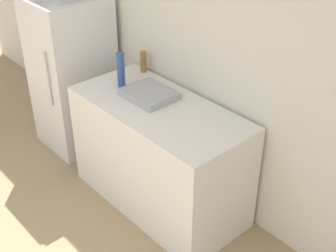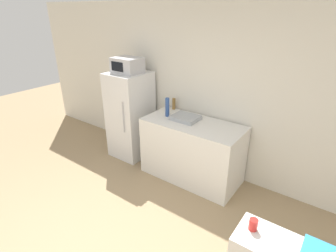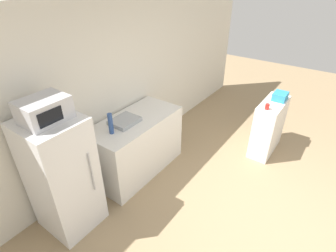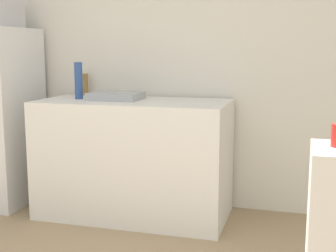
% 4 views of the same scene
% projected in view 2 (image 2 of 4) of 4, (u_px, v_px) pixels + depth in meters
% --- Properties ---
extents(wall_back, '(8.00, 0.06, 2.60)m').
position_uv_depth(wall_back, '(210.00, 93.00, 3.99)').
color(wall_back, silver).
rests_on(wall_back, ground_plane).
extents(refrigerator, '(0.63, 0.68, 1.51)m').
position_uv_depth(refrigerator, '(131.00, 115.00, 4.62)').
color(refrigerator, silver).
rests_on(refrigerator, ground_plane).
extents(microwave, '(0.46, 0.37, 0.24)m').
position_uv_depth(microwave, '(127.00, 65.00, 4.26)').
color(microwave, '#BCBCC1').
rests_on(microwave, refrigerator).
extents(counter, '(1.50, 0.71, 0.94)m').
position_uv_depth(counter, '(192.00, 151.00, 4.05)').
color(counter, silver).
rests_on(counter, ground_plane).
extents(sink_basin, '(0.40, 0.33, 0.06)m').
position_uv_depth(sink_basin, '(185.00, 118.00, 3.96)').
color(sink_basin, '#9EA3A8').
rests_on(sink_basin, counter).
extents(bottle_tall, '(0.06, 0.06, 0.30)m').
position_uv_depth(bottle_tall, '(167.00, 107.00, 4.04)').
color(bottle_tall, '#2D4C8C').
rests_on(bottle_tall, counter).
extents(bottle_short, '(0.06, 0.06, 0.19)m').
position_uv_depth(bottle_short, '(174.00, 104.00, 4.35)').
color(bottle_short, olive).
rests_on(bottle_short, counter).
extents(jar, '(0.07, 0.07, 0.09)m').
position_uv_depth(jar, '(253.00, 224.00, 1.96)').
color(jar, red).
rests_on(jar, shelf_cabinet).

